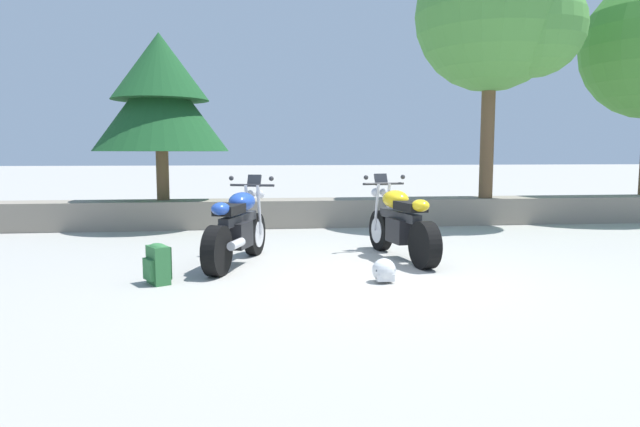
% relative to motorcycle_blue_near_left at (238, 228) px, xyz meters
% --- Properties ---
extents(ground_plane, '(120.00, 120.00, 0.00)m').
position_rel_motorcycle_blue_near_left_xyz_m(ground_plane, '(1.62, -1.00, -0.49)').
color(ground_plane, '#A3A099').
extents(stone_wall, '(36.00, 0.80, 0.55)m').
position_rel_motorcycle_blue_near_left_xyz_m(stone_wall, '(1.62, 3.80, -0.21)').
color(stone_wall, gray).
rests_on(stone_wall, ground).
extents(motorcycle_blue_near_left, '(0.94, 2.00, 1.18)m').
position_rel_motorcycle_blue_near_left_xyz_m(motorcycle_blue_near_left, '(0.00, 0.00, 0.00)').
color(motorcycle_blue_near_left, black).
rests_on(motorcycle_blue_near_left, ground).
extents(motorcycle_yellow_centre, '(0.76, 2.06, 1.18)m').
position_rel_motorcycle_blue_near_left_xyz_m(motorcycle_yellow_centre, '(2.27, 0.13, 0.00)').
color(motorcycle_yellow_centre, black).
rests_on(motorcycle_yellow_centre, ground).
extents(rider_backpack, '(0.34, 0.35, 0.47)m').
position_rel_motorcycle_blue_near_left_xyz_m(rider_backpack, '(-0.89, -1.04, -0.24)').
color(rider_backpack, '#2D6B38').
rests_on(rider_backpack, ground).
extents(rider_helmet, '(0.28, 0.28, 0.28)m').
position_rel_motorcycle_blue_near_left_xyz_m(rider_helmet, '(1.70, -1.28, -0.35)').
color(rider_helmet, silver).
rests_on(rider_helmet, ground).
extents(pine_tree_far_left, '(2.65, 2.65, 3.29)m').
position_rel_motorcycle_blue_near_left_xyz_m(pine_tree_far_left, '(-1.59, 4.02, 2.15)').
color(pine_tree_far_left, brown).
rests_on(pine_tree_far_left, stone_wall).
extents(leafy_tree_mid_left, '(3.21, 3.06, 5.25)m').
position_rel_motorcycle_blue_near_left_xyz_m(leafy_tree_mid_left, '(5.20, 3.55, 3.70)').
color(leafy_tree_mid_left, brown).
rests_on(leafy_tree_mid_left, stone_wall).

